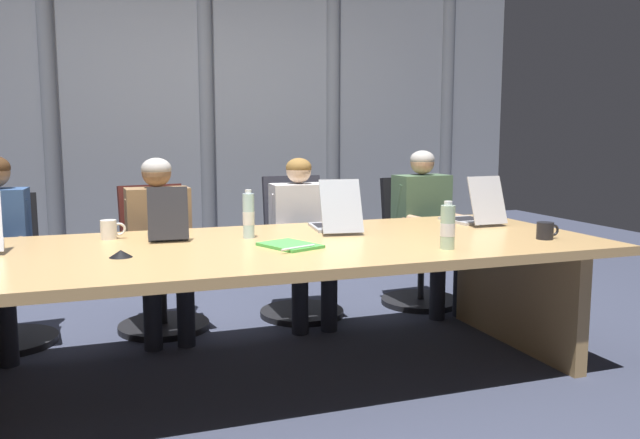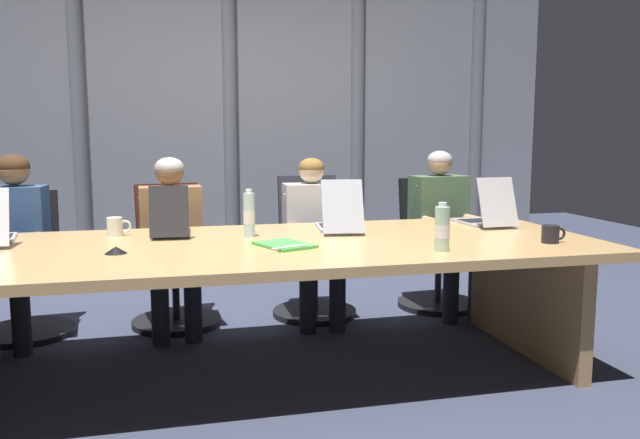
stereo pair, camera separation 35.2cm
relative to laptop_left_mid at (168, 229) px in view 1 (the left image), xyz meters
The scene contains 19 objects.
ground_plane 1.00m from the laptop_left_mid, 34.22° to the right, with size 11.69×11.69×0.00m, color #383D51.
conference_table 0.65m from the laptop_left_mid, 34.22° to the right, with size 3.57×1.41×0.72m.
curtain_backdrop 2.13m from the laptop_left_mid, 74.98° to the left, with size 5.85×0.17×3.18m.
laptop_left_mid is the anchor object (origin of this frame).
laptop_center 0.98m from the laptop_left_mid, ahead, with size 0.30×0.50×0.32m.
laptop_right_mid 1.94m from the laptop_left_mid, ahead, with size 0.25×0.44×0.31m.
office_chair_left_end 1.26m from the laptop_left_mid, 141.29° to the left, with size 0.60×0.60×0.92m.
office_chair_left_mid 0.86m from the laptop_left_mid, 88.25° to the left, with size 0.60×0.61×0.95m.
office_chair_center 1.32m from the laptop_left_mid, 36.71° to the left, with size 0.60×0.60×0.99m.
office_chair_right_mid 2.14m from the laptop_left_mid, 20.85° to the left, with size 0.60×0.60×0.96m.
person_left_mid 0.60m from the laptop_left_mid, 88.38° to the left, with size 0.42×0.55×1.15m.
person_center 1.14m from the laptop_left_mid, 30.83° to the left, with size 0.41×0.56×1.13m.
person_right_mid 2.04m from the laptop_left_mid, 16.77° to the left, with size 0.44×0.57×1.17m.
water_bottle_primary 0.45m from the laptop_left_mid, 15.37° to the right, with size 0.07×0.07×0.27m.
water_bottle_secondary 1.52m from the laptop_left_mid, 31.26° to the right, with size 0.08×0.08×0.24m.
coffee_mug_near 2.09m from the laptop_left_mid, 19.73° to the right, with size 0.14×0.09×0.09m.
coffee_mug_far 0.32m from the laptop_left_mid, 162.29° to the left, with size 0.14×0.09×0.11m.
conference_mic_left_side 0.54m from the laptop_left_mid, 120.14° to the right, with size 0.11×0.11×0.04m, color black.
spiral_notepad 0.74m from the laptop_left_mid, 39.70° to the right, with size 0.32×0.36×0.03m.
Camera 1 is at (-0.90, -3.28, 1.32)m, focal length 36.46 mm.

